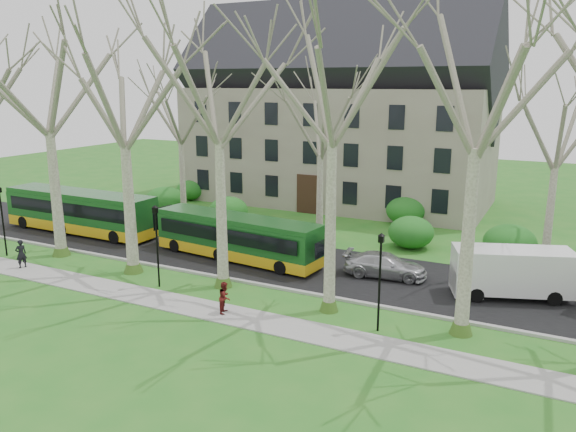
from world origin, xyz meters
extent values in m
plane|color=#256F1F|center=(0.00, 0.00, 0.00)|extent=(120.00, 120.00, 0.00)
cube|color=gray|center=(0.00, -2.50, 0.03)|extent=(70.00, 2.00, 0.06)
cube|color=black|center=(0.00, 5.50, 0.03)|extent=(80.00, 8.00, 0.06)
cube|color=#A5A39E|center=(0.00, 1.50, 0.07)|extent=(80.00, 0.25, 0.14)
cube|color=gray|center=(-6.00, 24.00, 5.00)|extent=(26.00, 12.00, 10.00)
cylinder|color=black|center=(-18.00, -1.00, 2.00)|extent=(0.10, 0.10, 4.00)
cylinder|color=black|center=(-6.00, -1.00, 2.00)|extent=(0.10, 0.10, 4.00)
cube|color=black|center=(-6.00, -1.00, 4.15)|extent=(0.22, 0.22, 0.30)
cylinder|color=black|center=(6.00, -1.00, 2.00)|extent=(0.10, 0.10, 4.00)
cube|color=black|center=(6.00, -1.00, 4.15)|extent=(0.22, 0.22, 0.30)
ellipsoid|color=#1B5A19|center=(-16.00, 12.00, 1.00)|extent=(2.60, 2.60, 2.00)
ellipsoid|color=#1B5A19|center=(-10.00, 12.00, 1.00)|extent=(2.60, 2.60, 2.00)
ellipsoid|color=#1B5A19|center=(4.00, 12.00, 1.00)|extent=(2.60, 2.60, 2.00)
ellipsoid|color=#1B5A19|center=(10.00, 12.00, 1.00)|extent=(2.60, 2.60, 2.00)
ellipsoid|color=#1B5A19|center=(-18.00, 18.00, 1.00)|extent=(2.60, 2.60, 2.00)
ellipsoid|color=#1B5A19|center=(2.00, 18.00, 1.00)|extent=(2.60, 2.60, 2.00)
imported|color=#ACADB1|center=(4.22, 5.75, 0.72)|extent=(4.71, 2.39, 1.31)
imported|color=black|center=(-14.99, -2.26, 0.90)|extent=(0.57, 0.70, 1.67)
imported|color=#541413|center=(-0.93, -2.43, 0.81)|extent=(0.74, 0.85, 1.50)
camera|label=1|loc=(12.68, -22.90, 10.55)|focal=35.00mm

